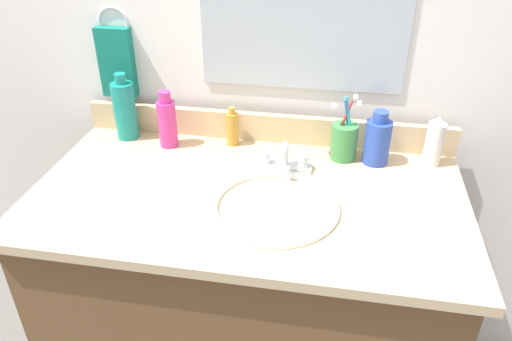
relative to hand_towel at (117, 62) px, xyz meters
The scene contains 14 objects.
vanity_cabinet 0.87m from the hand_towel, 34.26° to the right, with size 1.11×0.58×0.81m, color brown.
countertop 0.63m from the hand_towel, 34.26° to the right, with size 1.16×0.63×0.03m, color #D1B284.
backsplash 0.51m from the hand_towel, ahead, with size 1.16×0.02×0.09m, color #D1B284.
back_wall 0.63m from the hand_towel, ahead, with size 2.26×0.04×1.30m, color white.
towel_ring 0.12m from the hand_towel, 90.00° to the left, with size 0.10×0.10×0.01m, color silver.
hand_towel is the anchor object (origin of this frame).
sink_basin 0.72m from the hand_towel, 34.37° to the right, with size 0.34×0.34×0.11m.
faucet 0.62m from the hand_towel, 18.68° to the right, with size 0.16×0.10×0.08m.
bottle_lotion_white 0.99m from the hand_towel, ahead, with size 0.05×0.05×0.15m.
bottle_oil_amber 0.42m from the hand_towel, ahead, with size 0.04×0.04×0.12m.
bottle_mouthwash_teal 0.15m from the hand_towel, 61.63° to the right, with size 0.07×0.07×0.21m.
bottle_shampoo_blue 0.84m from the hand_towel, ahead, with size 0.07×0.07×0.16m.
bottle_soap_pink 0.26m from the hand_towel, 29.67° to the right, with size 0.06×0.06×0.18m.
cup_green 0.75m from the hand_towel, ahead, with size 0.08×0.09×0.20m.
Camera 1 is at (0.22, -1.08, 1.57)m, focal length 34.63 mm.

